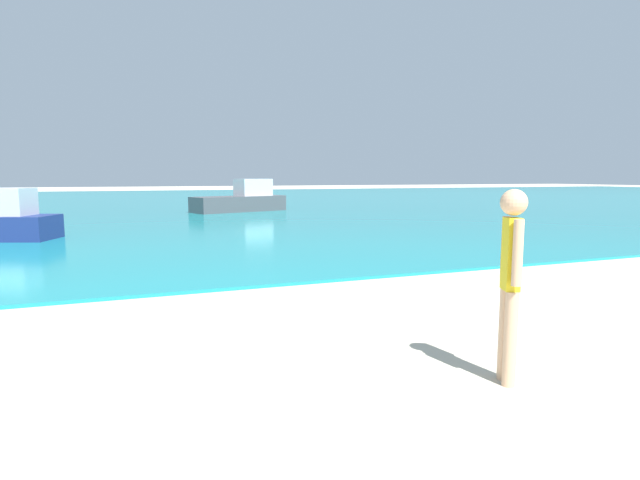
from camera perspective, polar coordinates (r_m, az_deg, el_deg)
The scene contains 3 objects.
water at distance 38.01m, azimuth -18.72°, elevation 4.09°, with size 160.00×60.00×0.06m, color teal.
person_standing at distance 4.71m, azimuth 20.69°, elevation -3.68°, with size 0.23×0.37×1.72m.
boat_far at distance 26.20m, azimuth -8.77°, elevation 4.47°, with size 5.08×3.09×1.65m.
Camera 1 is at (-1.76, 2.18, 1.83)m, focal length 28.37 mm.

